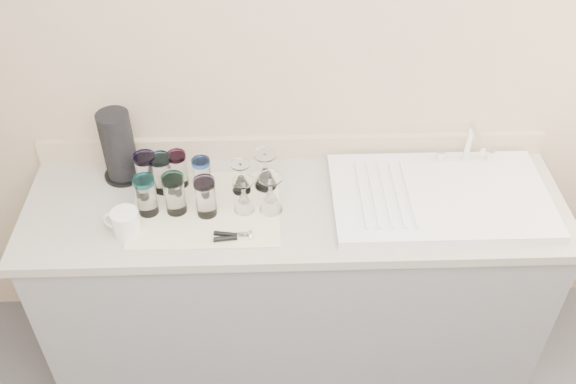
{
  "coord_description": "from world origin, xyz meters",
  "views": [
    {
      "loc": [
        -0.09,
        -0.6,
        2.53
      ],
      "look_at": [
        -0.03,
        1.15,
        1.0
      ],
      "focal_mm": 40.0,
      "sensor_mm": 36.0,
      "label": 1
    }
  ],
  "objects_px": {
    "goblet_back_right": "(265,175)",
    "goblet_front_right": "(271,199)",
    "goblet_back_left": "(241,181)",
    "tumbler_purple": "(202,175)",
    "paper_towel_roll": "(119,147)",
    "tumbler_blue": "(175,194)",
    "can_opener": "(233,236)",
    "tumbler_lavender": "(206,197)",
    "goblet_front_left": "(244,200)",
    "tumbler_teal": "(147,172)",
    "tumbler_extra": "(162,173)",
    "sink_unit": "(440,196)",
    "tumbler_cyan": "(178,169)",
    "tumbler_magenta": "(146,195)",
    "white_mug": "(125,223)"
  },
  "relations": [
    {
      "from": "tumbler_magenta",
      "to": "goblet_back_right",
      "type": "bearing_deg",
      "value": 17.28
    },
    {
      "from": "sink_unit",
      "to": "goblet_back_right",
      "type": "relative_size",
      "value": 5.23
    },
    {
      "from": "tumbler_magenta",
      "to": "tumbler_blue",
      "type": "bearing_deg",
      "value": 2.11
    },
    {
      "from": "goblet_back_right",
      "to": "tumbler_extra",
      "type": "bearing_deg",
      "value": -178.52
    },
    {
      "from": "goblet_front_right",
      "to": "can_opener",
      "type": "xyz_separation_m",
      "value": [
        -0.14,
        -0.15,
        -0.04
      ]
    },
    {
      "from": "tumbler_purple",
      "to": "paper_towel_roll",
      "type": "xyz_separation_m",
      "value": [
        -0.32,
        0.1,
        0.06
      ]
    },
    {
      "from": "tumbler_cyan",
      "to": "tumbler_purple",
      "type": "xyz_separation_m",
      "value": [
        0.09,
        -0.03,
        -0.0
      ]
    },
    {
      "from": "tumbler_magenta",
      "to": "paper_towel_roll",
      "type": "relative_size",
      "value": 0.54
    },
    {
      "from": "goblet_back_right",
      "to": "goblet_back_left",
      "type": "bearing_deg",
      "value": -165.31
    },
    {
      "from": "tumbler_purple",
      "to": "tumbler_magenta",
      "type": "relative_size",
      "value": 0.89
    },
    {
      "from": "goblet_back_right",
      "to": "goblet_front_right",
      "type": "height_order",
      "value": "same"
    },
    {
      "from": "tumbler_lavender",
      "to": "goblet_back_left",
      "type": "bearing_deg",
      "value": 45.21
    },
    {
      "from": "goblet_back_left",
      "to": "tumbler_lavender",
      "type": "bearing_deg",
      "value": -134.79
    },
    {
      "from": "tumbler_lavender",
      "to": "tumbler_extra",
      "type": "xyz_separation_m",
      "value": [
        -0.17,
        0.14,
        0.0
      ]
    },
    {
      "from": "tumbler_cyan",
      "to": "tumbler_purple",
      "type": "distance_m",
      "value": 0.1
    },
    {
      "from": "tumbler_extra",
      "to": "paper_towel_roll",
      "type": "distance_m",
      "value": 0.2
    },
    {
      "from": "goblet_front_left",
      "to": "can_opener",
      "type": "bearing_deg",
      "value": -103.94
    },
    {
      "from": "goblet_front_left",
      "to": "sink_unit",
      "type": "bearing_deg",
      "value": 3.1
    },
    {
      "from": "can_opener",
      "to": "white_mug",
      "type": "bearing_deg",
      "value": 173.13
    },
    {
      "from": "tumbler_blue",
      "to": "goblet_back_right",
      "type": "distance_m",
      "value": 0.36
    },
    {
      "from": "tumbler_magenta",
      "to": "goblet_back_left",
      "type": "distance_m",
      "value": 0.36
    },
    {
      "from": "goblet_back_right",
      "to": "sink_unit",
      "type": "bearing_deg",
      "value": -8.05
    },
    {
      "from": "tumbler_purple",
      "to": "white_mug",
      "type": "bearing_deg",
      "value": -138.91
    },
    {
      "from": "paper_towel_roll",
      "to": "sink_unit",
      "type": "bearing_deg",
      "value": -8.49
    },
    {
      "from": "tumbler_purple",
      "to": "can_opener",
      "type": "xyz_separation_m",
      "value": [
        0.12,
        -0.27,
        -0.06
      ]
    },
    {
      "from": "tumbler_extra",
      "to": "can_opener",
      "type": "bearing_deg",
      "value": -45.0
    },
    {
      "from": "tumbler_blue",
      "to": "goblet_back_left",
      "type": "height_order",
      "value": "tumbler_blue"
    },
    {
      "from": "goblet_front_right",
      "to": "tumbler_extra",
      "type": "bearing_deg",
      "value": 162.86
    },
    {
      "from": "tumbler_cyan",
      "to": "tumbler_magenta",
      "type": "bearing_deg",
      "value": -122.6
    },
    {
      "from": "tumbler_blue",
      "to": "can_opener",
      "type": "distance_m",
      "value": 0.27
    },
    {
      "from": "tumbler_teal",
      "to": "tumbler_blue",
      "type": "height_order",
      "value": "tumbler_teal"
    },
    {
      "from": "goblet_front_left",
      "to": "goblet_back_right",
      "type": "bearing_deg",
      "value": 59.28
    },
    {
      "from": "goblet_front_right",
      "to": "paper_towel_roll",
      "type": "height_order",
      "value": "paper_towel_roll"
    },
    {
      "from": "tumbler_teal",
      "to": "tumbler_blue",
      "type": "bearing_deg",
      "value": -46.66
    },
    {
      "from": "tumbler_lavender",
      "to": "white_mug",
      "type": "relative_size",
      "value": 1.07
    },
    {
      "from": "goblet_back_right",
      "to": "goblet_front_right",
      "type": "bearing_deg",
      "value": -82.19
    },
    {
      "from": "goblet_front_left",
      "to": "tumbler_extra",
      "type": "bearing_deg",
      "value": 158.33
    },
    {
      "from": "tumbler_purple",
      "to": "goblet_back_right",
      "type": "xyz_separation_m",
      "value": [
        0.24,
        0.01,
        -0.02
      ]
    },
    {
      "from": "tumbler_blue",
      "to": "tumbler_teal",
      "type": "bearing_deg",
      "value": 133.34
    },
    {
      "from": "sink_unit",
      "to": "goblet_back_right",
      "type": "height_order",
      "value": "sink_unit"
    },
    {
      "from": "tumbler_lavender",
      "to": "white_mug",
      "type": "bearing_deg",
      "value": -162.67
    },
    {
      "from": "tumbler_teal",
      "to": "white_mug",
      "type": "distance_m",
      "value": 0.24
    },
    {
      "from": "tumbler_cyan",
      "to": "goblet_front_right",
      "type": "relative_size",
      "value": 0.94
    },
    {
      "from": "goblet_front_right",
      "to": "can_opener",
      "type": "bearing_deg",
      "value": -132.55
    },
    {
      "from": "white_mug",
      "to": "goblet_front_left",
      "type": "bearing_deg",
      "value": 13.94
    },
    {
      "from": "tumbler_extra",
      "to": "tumbler_blue",
      "type": "bearing_deg",
      "value": -63.51
    },
    {
      "from": "goblet_front_left",
      "to": "can_opener",
      "type": "distance_m",
      "value": 0.16
    },
    {
      "from": "tumbler_lavender",
      "to": "goblet_front_left",
      "type": "bearing_deg",
      "value": 6.67
    },
    {
      "from": "tumbler_cyan",
      "to": "tumbler_magenta",
      "type": "height_order",
      "value": "tumbler_magenta"
    },
    {
      "from": "goblet_back_right",
      "to": "paper_towel_roll",
      "type": "xyz_separation_m",
      "value": [
        -0.56,
        0.09,
        0.08
      ]
    }
  ]
}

